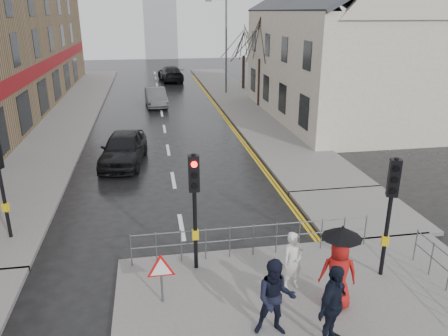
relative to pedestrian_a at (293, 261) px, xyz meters
name	(u,v)px	position (x,y,z in m)	size (l,w,h in m)	color
ground	(190,276)	(-2.57, 1.19, -0.94)	(120.00, 120.00, 0.00)	black
left_pavement	(73,110)	(-9.07, 24.19, -0.87)	(4.00, 44.00, 0.14)	#605E5B
right_pavement	(238,99)	(3.93, 26.19, -0.87)	(4.00, 40.00, 0.14)	#605E5B
pavement_bridge_right	(358,211)	(3.93, 4.19, -0.87)	(4.00, 4.20, 0.14)	#605E5B
building_right_cream	(340,46)	(9.43, 19.19, 3.84)	(9.00, 16.40, 10.10)	beige
traffic_signal_near_left	(194,192)	(-2.37, 1.38, 1.52)	(0.28, 0.27, 3.40)	black
traffic_signal_near_right	(391,197)	(2.63, 0.18, 1.52)	(0.34, 0.33, 3.40)	black
guard_railing_front	(253,233)	(-0.62, 1.79, -0.08)	(7.14, 0.04, 1.00)	#595B5E
warning_sign	(161,271)	(-3.37, -0.02, 0.10)	(0.80, 0.07, 1.35)	#595B5E
street_lamp	(224,40)	(3.25, 29.19, 3.77)	(1.83, 0.25, 8.00)	#595B5E
tree_near	(261,38)	(4.93, 23.19, 4.20)	(2.40, 2.40, 6.58)	#33241C
tree_far	(244,41)	(5.43, 31.19, 3.48)	(2.40, 2.40, 5.64)	#33241C
pedestrian_a	(293,261)	(0.00, 0.00, 0.00)	(0.58, 0.38, 1.60)	silver
pedestrian_b	(275,298)	(-0.93, -1.58, 0.13)	(0.90, 0.70, 1.85)	black
pedestrian_with_umbrella	(339,265)	(0.83, -0.90, 0.35)	(1.02, 0.96, 2.17)	#A61513
pedestrian_d	(333,306)	(0.19, -2.08, 0.16)	(1.13, 0.47, 1.92)	black
car_parked	(123,148)	(-4.77, 11.28, -0.15)	(1.87, 4.64, 1.58)	black
car_mid	(156,97)	(-2.88, 24.86, -0.24)	(1.49, 4.27, 1.41)	#434548
car_far	(170,74)	(-1.02, 37.82, -0.15)	(2.20, 5.41, 1.57)	black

